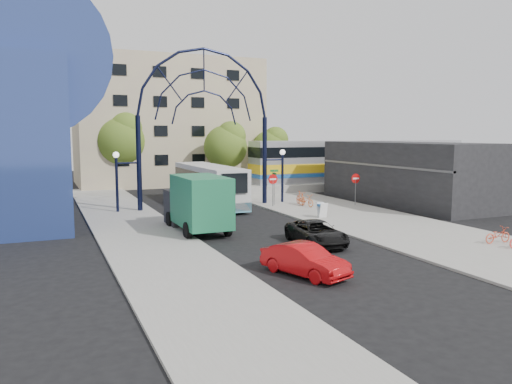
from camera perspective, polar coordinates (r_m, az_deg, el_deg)
name	(u,v)px	position (r m, az deg, el deg)	size (l,w,h in m)	color
ground	(288,244)	(25.90, 3.66, -6.00)	(120.00, 120.00, 0.00)	black
sidewalk_east	(369,221)	(33.38, 12.84, -3.20)	(8.00, 56.00, 0.12)	gray
plaza_west	(139,232)	(29.48, -13.18, -4.49)	(5.00, 50.00, 0.12)	gray
gateway_arch	(204,95)	(38.39, -5.93, 10.92)	(13.64, 0.44, 12.10)	black
stop_sign	(273,182)	(38.34, 1.95, 1.13)	(0.80, 0.07, 2.50)	slate
do_not_enter_sign	(356,182)	(39.71, 11.31, 1.17)	(0.76, 0.07, 2.48)	slate
street_name_sign	(274,180)	(39.04, 2.10, 1.43)	(0.70, 0.70, 2.80)	slate
sandwich_board	(322,208)	(33.59, 7.57, -1.85)	(0.55, 0.61, 0.99)	white
commercial_block_east	(407,173)	(42.70, 16.87, 2.10)	(6.00, 16.00, 5.00)	black
apartment_block	(166,123)	(59.06, -10.20, 7.82)	(20.00, 12.10, 14.00)	#CCBE8E
train_platform	(361,183)	(54.78, 11.91, 0.97)	(32.00, 5.00, 0.80)	gray
train_car	(362,160)	(54.60, 11.97, 3.58)	(25.10, 3.05, 4.20)	#B7B7BC
tree_north_a	(227,145)	(51.55, -3.35, 5.44)	(4.48, 4.48, 7.00)	#382314
tree_north_b	(121,138)	(52.99, -15.14, 5.97)	(5.12, 5.12, 8.00)	#382314
tree_north_c	(271,147)	(55.71, 1.78, 5.19)	(4.16, 4.16, 6.50)	#382314
city_bus	(209,185)	(39.88, -5.41, 0.85)	(2.77, 11.64, 3.19)	silver
green_truck	(196,203)	(29.22, -6.83, -1.30)	(2.60, 6.58, 3.30)	black
black_suv	(316,233)	(25.87, 6.92, -4.66)	(2.04, 4.42, 1.23)	black
red_sedan	(305,260)	(20.26, 5.58, -7.75)	(1.35, 3.86, 1.27)	#B20A0E
bike_near_a	(306,200)	(38.68, 5.74, -0.94)	(0.62, 1.78, 0.94)	orange
bike_near_b	(301,198)	(39.52, 5.12, -0.69)	(0.50, 1.76, 1.06)	#D05629
bike_far_a	(498,235)	(28.37, 25.89, -4.44)	(0.55, 1.58, 0.83)	#DC482C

